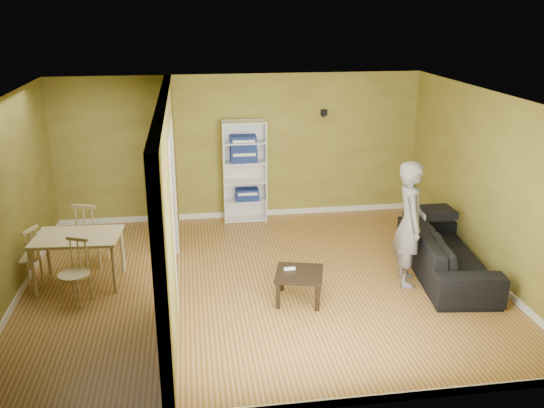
% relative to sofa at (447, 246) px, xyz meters
% --- Properties ---
extents(room_shell, '(6.50, 6.50, 6.50)m').
position_rel_sofa_xyz_m(room_shell, '(-2.70, 0.09, 0.86)').
color(room_shell, '#B3814E').
rests_on(room_shell, ground).
extents(partition, '(0.22, 5.50, 2.60)m').
position_rel_sofa_xyz_m(partition, '(-3.90, 0.09, 0.86)').
color(partition, '#9A963B').
rests_on(partition, ground).
extents(wall_speaker, '(0.10, 0.10, 0.10)m').
position_rel_sofa_xyz_m(wall_speaker, '(-1.20, 2.78, 1.46)').
color(wall_speaker, black).
rests_on(wall_speaker, room_shell).
extents(sofa, '(2.42, 1.27, 0.88)m').
position_rel_sofa_xyz_m(sofa, '(0.00, 0.00, 0.00)').
color(sofa, black).
rests_on(sofa, ground).
extents(person, '(0.85, 0.73, 2.07)m').
position_rel_sofa_xyz_m(person, '(-0.66, -0.18, 0.59)').
color(person, slate).
rests_on(person, ground).
extents(bookshelf, '(0.77, 0.34, 1.82)m').
position_rel_sofa_xyz_m(bookshelf, '(-2.65, 2.69, 0.47)').
color(bookshelf, white).
rests_on(bookshelf, ground).
extents(paper_box_navy_a, '(0.40, 0.26, 0.21)m').
position_rel_sofa_xyz_m(paper_box_navy_a, '(-2.61, 2.64, 0.05)').
color(paper_box_navy_a, '#15144B').
rests_on(paper_box_navy_a, bookshelf).
extents(paper_box_navy_b, '(0.46, 0.30, 0.24)m').
position_rel_sofa_xyz_m(paper_box_navy_b, '(-2.66, 2.64, 0.77)').
color(paper_box_navy_b, navy).
rests_on(paper_box_navy_b, bookshelf).
extents(paper_box_navy_c, '(0.45, 0.29, 0.23)m').
position_rel_sofa_xyz_m(paper_box_navy_c, '(-2.66, 2.64, 1.00)').
color(paper_box_navy_c, navy).
rests_on(paper_box_navy_c, bookshelf).
extents(coffee_table, '(0.61, 0.61, 0.41)m').
position_rel_sofa_xyz_m(coffee_table, '(-2.25, -0.48, -0.10)').
color(coffee_table, '#312215').
rests_on(coffee_table, ground).
extents(game_controller, '(0.15, 0.04, 0.03)m').
position_rel_sofa_xyz_m(game_controller, '(-2.36, -0.38, -0.02)').
color(game_controller, white).
rests_on(game_controller, coffee_table).
extents(dining_table, '(1.15, 0.77, 0.72)m').
position_rel_sofa_xyz_m(dining_table, '(-5.18, 0.45, 0.20)').
color(dining_table, tan).
rests_on(dining_table, ground).
extents(chair_left, '(0.53, 0.53, 0.87)m').
position_rel_sofa_xyz_m(chair_left, '(-5.92, 0.50, -0.01)').
color(chair_left, '#C9B686').
rests_on(chair_left, ground).
extents(chair_near, '(0.52, 0.52, 0.87)m').
position_rel_sofa_xyz_m(chair_near, '(-5.15, -0.13, -0.01)').
color(chair_near, tan).
rests_on(chair_near, ground).
extents(chair_far, '(0.57, 0.57, 1.01)m').
position_rel_sofa_xyz_m(chair_far, '(-5.10, 1.10, 0.06)').
color(chair_far, tan).
rests_on(chair_far, ground).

